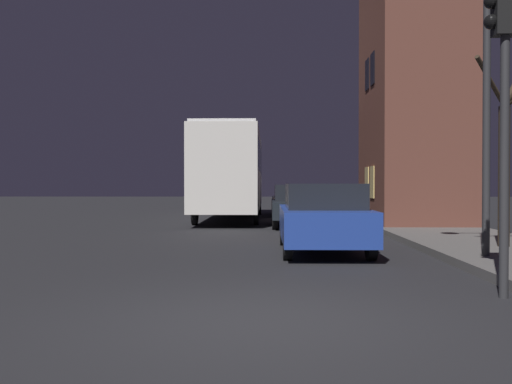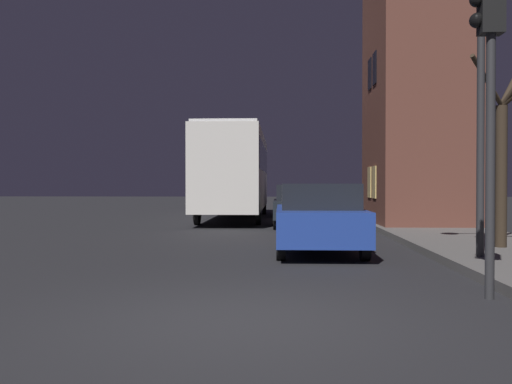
% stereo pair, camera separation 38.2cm
% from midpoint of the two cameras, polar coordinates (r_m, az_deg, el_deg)
% --- Properties ---
extents(ground_plane, '(120.00, 120.00, 0.00)m').
position_cam_midpoint_polar(ground_plane, '(6.49, 0.07, -12.62)').
color(ground_plane, black).
extents(brick_building, '(3.25, 5.26, 10.06)m').
position_cam_midpoint_polar(brick_building, '(21.05, 16.23, 10.93)').
color(brick_building, brown).
rests_on(brick_building, sidewalk).
extents(streetlamp, '(1.21, 0.48, 6.04)m').
position_cam_midpoint_polar(streetlamp, '(11.65, 20.41, 15.89)').
color(streetlamp, '#28282B').
rests_on(streetlamp, sidewalk).
extents(traffic_light, '(0.43, 0.24, 4.35)m').
position_cam_midpoint_polar(traffic_light, '(8.25, 23.48, 12.03)').
color(traffic_light, '#28282B').
rests_on(traffic_light, ground).
extents(bare_tree, '(1.73, 1.78, 4.22)m').
position_cam_midpoint_polar(bare_tree, '(13.22, 24.34, 3.80)').
color(bare_tree, '#2D2319').
rests_on(bare_tree, sidewalk).
extents(bus, '(2.45, 11.36, 3.70)m').
position_cam_midpoint_polar(bus, '(24.50, -1.60, 2.44)').
color(bus, beige).
rests_on(bus, ground).
extents(car_near_lane, '(1.82, 4.21, 1.51)m').
position_cam_midpoint_polar(car_near_lane, '(12.61, 7.13, -2.51)').
color(car_near_lane, navy).
rests_on(car_near_lane, ground).
extents(car_mid_lane, '(1.70, 4.27, 1.48)m').
position_cam_midpoint_polar(car_mid_lane, '(20.07, 4.77, -1.25)').
color(car_mid_lane, black).
rests_on(car_mid_lane, ground).
extents(car_far_lane, '(1.78, 4.64, 1.38)m').
position_cam_midpoint_polar(car_far_lane, '(27.06, 4.42, -0.80)').
color(car_far_lane, beige).
rests_on(car_far_lane, ground).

